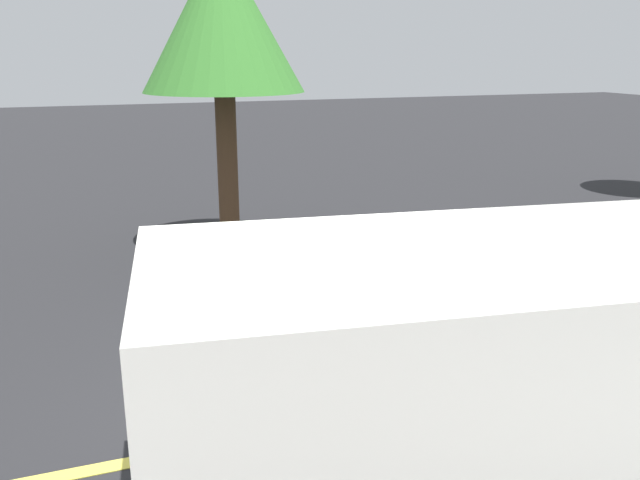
% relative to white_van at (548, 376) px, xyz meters
% --- Properties ---
extents(ground_plane, '(80.00, 80.00, 0.00)m').
position_rel_white_van_xyz_m(ground_plane, '(-1.20, 1.88, -1.27)').
color(ground_plane, '#262628').
extents(lane_marking_centre, '(28.00, 0.16, 0.01)m').
position_rel_white_van_xyz_m(lane_marking_centre, '(1.80, 1.88, -1.26)').
color(lane_marking_centre, '#E0D14C').
extents(white_van, '(5.41, 2.79, 2.20)m').
position_rel_white_van_xyz_m(white_van, '(0.00, 0.00, 0.00)').
color(white_van, silver).
rests_on(white_van, ground_plane).
extents(tree_centre_verge, '(2.63, 2.63, 5.05)m').
position_rel_white_van_xyz_m(tree_centre_verge, '(-0.50, 7.70, 2.56)').
color(tree_centre_verge, '#513823').
rests_on(tree_centre_verge, ground_plane).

